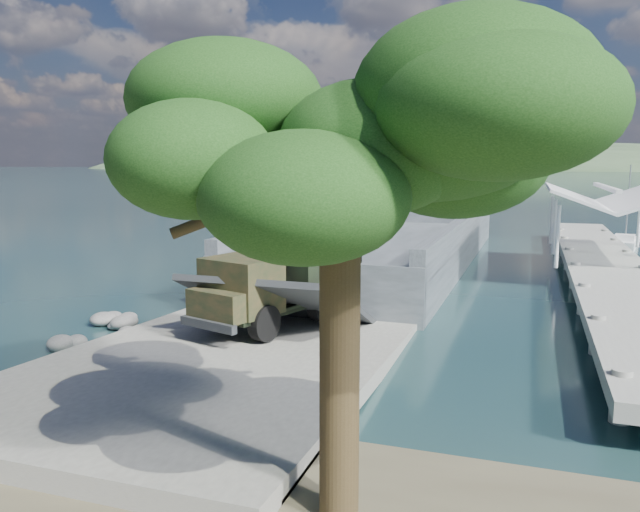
# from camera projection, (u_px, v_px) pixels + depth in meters

# --- Properties ---
(ground) EXTENTS (1400.00, 1400.00, 0.00)m
(ground) POSITION_uv_depth(u_px,v_px,m) (245.00, 355.00, 21.33)
(ground) COLOR #1A3D3F
(ground) RESTS_ON ground
(boat_ramp) EXTENTS (10.00, 18.00, 0.50)m
(boat_ramp) POSITION_uv_depth(u_px,v_px,m) (232.00, 357.00, 20.35)
(boat_ramp) COLOR gray
(boat_ramp) RESTS_ON ground
(shoreline_rocks) EXTENTS (3.20, 5.60, 0.90)m
(shoreline_rocks) POSITION_uv_depth(u_px,v_px,m) (103.00, 336.00, 23.76)
(shoreline_rocks) COLOR #565654
(shoreline_rocks) RESTS_ON ground
(distant_headlands) EXTENTS (1000.00, 240.00, 48.00)m
(distant_headlands) POSITION_uv_depth(u_px,v_px,m) (583.00, 170.00, 530.24)
(distant_headlands) COLOR #35492E
(distant_headlands) RESTS_ON ground
(pier) EXTENTS (6.40, 44.00, 6.10)m
(pier) POSITION_uv_depth(u_px,v_px,m) (604.00, 252.00, 34.57)
(pier) COLOR gray
(pier) RESTS_ON ground
(landing_craft) EXTENTS (10.15, 38.38, 11.35)m
(landing_craft) POSITION_uv_depth(u_px,v_px,m) (393.00, 249.00, 40.91)
(landing_craft) COLOR #40474B
(landing_craft) RESTS_ON ground
(military_truck) EXTENTS (4.72, 8.38, 3.73)m
(military_truck) POSITION_uv_depth(u_px,v_px,m) (291.00, 272.00, 23.96)
(military_truck) COLOR black
(military_truck) RESTS_ON boat_ramp
(soldier) EXTENTS (0.79, 0.66, 1.85)m
(soldier) POSITION_uv_depth(u_px,v_px,m) (216.00, 305.00, 22.56)
(soldier) COLOR black
(soldier) RESTS_ON boat_ramp
(sailboat_far) EXTENTS (2.62, 5.58, 6.54)m
(sailboat_far) POSITION_uv_depth(u_px,v_px,m) (625.00, 244.00, 47.97)
(sailboat_far) COLOR white
(sailboat_far) RESTS_ON ground
(overhang_tree) EXTENTS (8.72, 8.04, 7.92)m
(overhang_tree) POSITION_uv_depth(u_px,v_px,m) (317.00, 174.00, 10.74)
(overhang_tree) COLOR black
(overhang_tree) RESTS_ON ground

